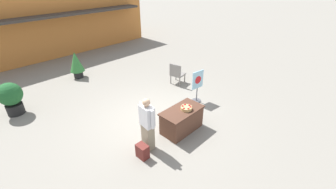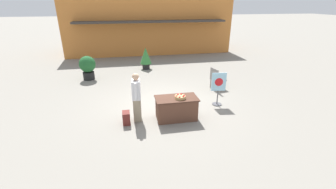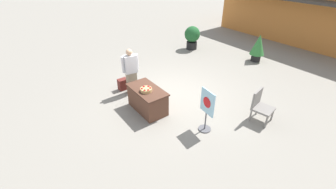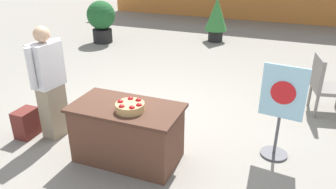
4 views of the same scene
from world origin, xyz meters
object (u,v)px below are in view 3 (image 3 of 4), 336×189
patio_chair (260,105)px  potted_plant_far_right (192,36)px  display_table (147,99)px  apple_basket (146,90)px  person_visitor (131,71)px  backpack (123,84)px  poster_board (207,110)px  potted_plant_near_right (258,46)px

patio_chair → potted_plant_far_right: size_ratio=0.81×
display_table → patio_chair: size_ratio=1.44×
apple_basket → person_visitor: (-1.40, 0.24, 0.01)m
person_visitor → backpack: 0.75m
backpack → poster_board: size_ratio=0.33×
potted_plant_near_right → potted_plant_far_right: bearing=-156.4°
potted_plant_far_right → patio_chair: bearing=-23.3°
poster_board → potted_plant_far_right: size_ratio=1.07×
potted_plant_far_right → potted_plant_near_right: 3.35m
display_table → poster_board: (1.80, 0.79, 0.30)m
poster_board → patio_chair: bearing=166.8°
person_visitor → backpack: size_ratio=3.91×
patio_chair → potted_plant_near_right: size_ratio=0.77×
patio_chair → poster_board: bearing=-122.1°
display_table → apple_basket: 0.46m
display_table → potted_plant_far_right: potted_plant_far_right is taller
patio_chair → person_visitor: bearing=-160.3°
apple_basket → poster_board: 1.91m
potted_plant_far_right → potted_plant_near_right: size_ratio=0.95×
display_table → apple_basket: bearing=-38.9°
backpack → potted_plant_far_right: 5.30m
apple_basket → potted_plant_near_right: potted_plant_near_right is taller
person_visitor → patio_chair: person_visitor is taller
patio_chair → potted_plant_near_right: bearing=114.2°
display_table → potted_plant_near_right: 6.29m
backpack → potted_plant_far_right: size_ratio=0.35×
display_table → backpack: (-1.67, -0.04, -0.18)m
poster_board → apple_basket: bearing=-55.5°
potted_plant_near_right → poster_board: bearing=-68.3°
potted_plant_far_right → person_visitor: bearing=-65.7°
backpack → display_table: bearing=1.3°
apple_basket → potted_plant_far_right: bearing=125.3°
poster_board → potted_plant_near_right: (-2.19, 5.48, 0.03)m
person_visitor → display_table: bearing=0.0°
apple_basket → patio_chair: 3.40m
backpack → poster_board: poster_board is taller
poster_board → backpack: bearing=-69.4°
apple_basket → patio_chair: size_ratio=0.36×
potted_plant_near_right → patio_chair: bearing=-54.2°
apple_basket → backpack: bearing=178.4°
patio_chair → potted_plant_far_right: (-5.86, 2.53, 0.15)m
backpack → person_visitor: bearing=26.3°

